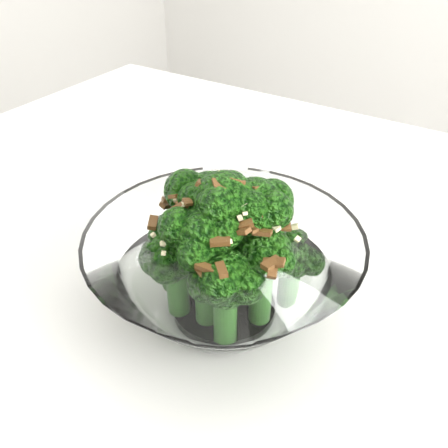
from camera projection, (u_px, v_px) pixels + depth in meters
The scene contains 2 objects.
table at pixel (308, 311), 0.55m from camera, with size 1.22×0.84×0.75m.
broccoli_dish at pixel (224, 263), 0.42m from camera, with size 0.23×0.23×0.14m.
Camera 1 is at (0.16, -0.47, 1.07)m, focal length 40.00 mm.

